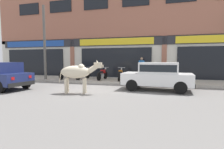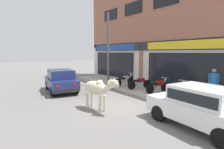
% 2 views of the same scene
% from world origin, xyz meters
% --- Properties ---
extents(ground_plane, '(90.00, 90.00, 0.00)m').
position_xyz_m(ground_plane, '(0.00, 0.00, 0.00)').
color(ground_plane, slate).
extents(sidewalk, '(19.00, 3.03, 0.17)m').
position_xyz_m(sidewalk, '(0.00, 3.71, 0.09)').
color(sidewalk, '#B7AFA3').
rests_on(sidewalk, ground).
extents(shop_building, '(23.00, 1.40, 10.34)m').
position_xyz_m(shop_building, '(0.00, 5.48, 4.98)').
color(shop_building, '#9E604C').
rests_on(shop_building, ground).
extents(cow, '(2.13, 0.81, 1.61)m').
position_xyz_m(cow, '(-0.18, -1.11, 1.01)').
color(cow, beige).
rests_on(cow, ground).
extents(car_0, '(3.70, 1.85, 1.46)m').
position_xyz_m(car_0, '(3.45, 0.80, 0.81)').
color(car_0, black).
rests_on(car_0, ground).
extents(car_1, '(3.76, 2.09, 1.46)m').
position_xyz_m(car_1, '(-4.83, -1.13, 0.81)').
color(car_1, black).
rests_on(car_1, ground).
extents(motorcycle_0, '(0.52, 1.81, 0.88)m').
position_xyz_m(motorcycle_0, '(-3.31, 3.06, 0.56)').
color(motorcycle_0, black).
rests_on(motorcycle_0, sidewalk).
extents(motorcycle_1, '(0.58, 1.80, 0.88)m').
position_xyz_m(motorcycle_1, '(-1.90, 3.18, 0.56)').
color(motorcycle_1, black).
rests_on(motorcycle_1, sidewalk).
extents(motorcycle_2, '(0.52, 1.81, 0.88)m').
position_xyz_m(motorcycle_2, '(-0.43, 3.26, 0.56)').
color(motorcycle_2, black).
rests_on(motorcycle_2, sidewalk).
extents(motorcycle_3, '(0.52, 1.81, 0.88)m').
position_xyz_m(motorcycle_3, '(0.90, 3.23, 0.56)').
color(motorcycle_3, black).
rests_on(motorcycle_3, sidewalk).
extents(pedestrian, '(0.41, 0.34, 1.60)m').
position_xyz_m(pedestrian, '(2.25, 4.28, 1.16)').
color(pedestrian, '#2D2D33').
rests_on(pedestrian, sidewalk).
extents(utility_pole, '(0.18, 0.18, 5.33)m').
position_xyz_m(utility_pole, '(-4.61, 2.50, 2.84)').
color(utility_pole, '#595651').
rests_on(utility_pole, sidewalk).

